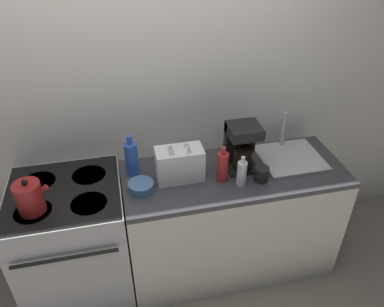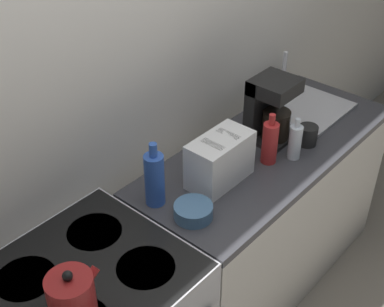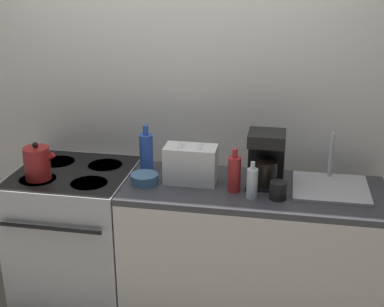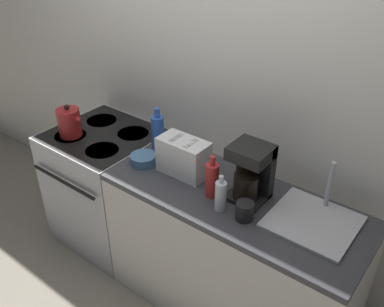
# 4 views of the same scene
# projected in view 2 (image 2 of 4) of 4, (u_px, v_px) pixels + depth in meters

# --- Properties ---
(wall_back) EXTENTS (8.00, 0.05, 2.60)m
(wall_back) POSITION_uv_depth(u_px,v_px,m) (121.00, 79.00, 2.24)
(wall_back) COLOR silver
(wall_back) RESTS_ON ground_plane
(counter_block) EXTENTS (1.48, 0.60, 0.88)m
(counter_block) POSITION_uv_depth(u_px,v_px,m) (263.00, 215.00, 2.82)
(counter_block) COLOR silver
(counter_block) RESTS_ON ground_plane
(kettle) EXTENTS (0.19, 0.15, 0.23)m
(kettle) POSITION_uv_depth(u_px,v_px,m) (72.00, 300.00, 1.69)
(kettle) COLOR maroon
(kettle) RESTS_ON stove
(toaster) EXTENTS (0.30, 0.16, 0.22)m
(toaster) POSITION_uv_depth(u_px,v_px,m) (220.00, 160.00, 2.29)
(toaster) COLOR white
(toaster) RESTS_ON counter_block
(coffee_maker) EXTENTS (0.21, 0.19, 0.32)m
(coffee_maker) POSITION_uv_depth(u_px,v_px,m) (269.00, 108.00, 2.54)
(coffee_maker) COLOR black
(coffee_maker) RESTS_ON counter_block
(sink_tray) EXTENTS (0.42, 0.39, 0.28)m
(sink_tray) POSITION_uv_depth(u_px,v_px,m) (304.00, 105.00, 2.86)
(sink_tray) COLOR #B7B7BC
(sink_tray) RESTS_ON counter_block
(bottle_blue) EXTENTS (0.08, 0.08, 0.29)m
(bottle_blue) POSITION_uv_depth(u_px,v_px,m) (154.00, 179.00, 2.16)
(bottle_blue) COLOR #2D56B7
(bottle_blue) RESTS_ON counter_block
(bottle_red) EXTENTS (0.07, 0.07, 0.25)m
(bottle_red) POSITION_uv_depth(u_px,v_px,m) (270.00, 142.00, 2.41)
(bottle_red) COLOR #B72828
(bottle_red) RESTS_ON counter_block
(bottle_clear) EXTENTS (0.06, 0.06, 0.21)m
(bottle_clear) POSITION_uv_depth(u_px,v_px,m) (295.00, 141.00, 2.44)
(bottle_clear) COLOR silver
(bottle_clear) RESTS_ON counter_block
(cup_black) EXTENTS (0.09, 0.09, 0.10)m
(cup_black) POSITION_uv_depth(u_px,v_px,m) (308.00, 135.00, 2.56)
(cup_black) COLOR black
(cup_black) RESTS_ON counter_block
(bowl) EXTENTS (0.16, 0.16, 0.06)m
(bowl) POSITION_uv_depth(u_px,v_px,m) (193.00, 211.00, 2.14)
(bowl) COLOR teal
(bowl) RESTS_ON counter_block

